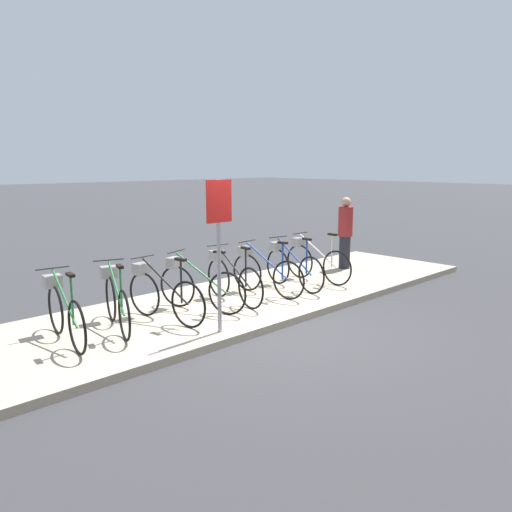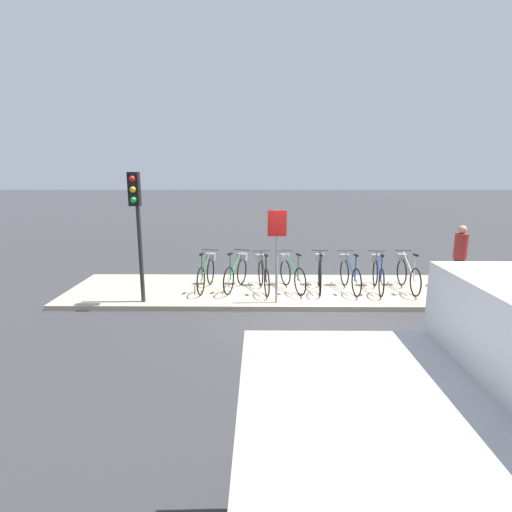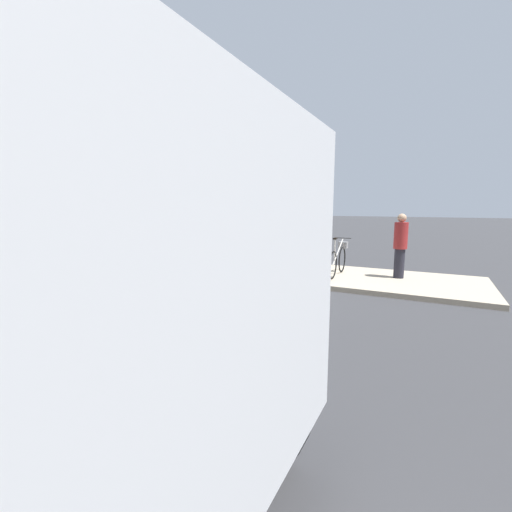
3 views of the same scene
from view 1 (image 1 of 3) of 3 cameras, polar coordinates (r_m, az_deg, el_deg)
The scene contains 12 objects.
ground_plane at distance 7.82m, azimuth 2.05°, elevation -8.61°, with size 120.00×120.00×0.00m, color #38383A.
sidewalk at distance 8.83m, azimuth -4.78°, elevation -5.97°, with size 12.62×2.92×0.12m.
parked_bicycle_0 at distance 7.40m, azimuth -21.16°, elevation -5.77°, with size 0.46×1.71×1.06m.
parked_bicycle_1 at distance 7.74m, azimuth -15.76°, elevation -4.74°, with size 0.64×1.66×1.06m.
parked_bicycle_2 at distance 7.96m, azimuth -10.76°, elevation -4.10°, with size 0.46×1.71×1.06m.
parked_bicycle_3 at distance 8.43m, azimuth -6.77°, elevation -3.16°, with size 0.66×1.65×1.06m.
parked_bicycle_4 at distance 8.90m, azimuth -2.88°, elevation -2.37°, with size 0.46×1.72×1.06m.
parked_bicycle_5 at distance 9.39m, azimuth 0.85°, elevation -1.67°, with size 0.46×1.72×1.06m.
parked_bicycle_6 at distance 9.91m, azimuth 4.02°, elevation -1.05°, with size 0.46×1.71×1.06m.
parked_bicycle_7 at distance 10.54m, azimuth 6.70°, elevation -0.40°, with size 0.46×1.72×1.06m.
pedestrian at distance 11.85m, azimuth 10.16°, elevation 2.80°, with size 0.34×0.34×1.68m.
sign_post at distance 7.10m, azimuth -4.25°, elevation 2.98°, with size 0.44×0.07×2.22m.
Camera 1 is at (-5.30, -5.14, 2.57)m, focal length 35.00 mm.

